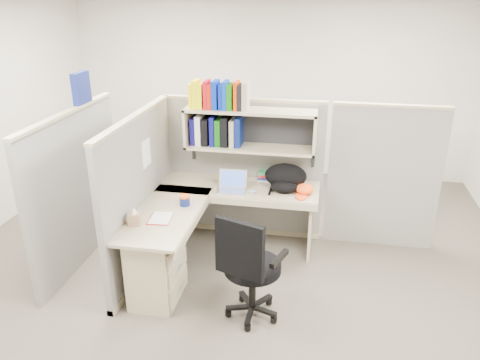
% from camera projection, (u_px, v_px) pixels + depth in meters
% --- Properties ---
extents(ground, '(6.00, 6.00, 0.00)m').
position_uv_depth(ground, '(229.00, 272.00, 4.87)').
color(ground, '#36312A').
rests_on(ground, ground).
extents(room_shell, '(6.00, 6.00, 6.00)m').
position_uv_depth(room_shell, '(227.00, 121.00, 4.25)').
color(room_shell, '#B9B2A7').
rests_on(room_shell, ground).
extents(cubicle, '(3.79, 1.84, 1.95)m').
position_uv_depth(cubicle, '(203.00, 173.00, 5.00)').
color(cubicle, slate).
rests_on(cubicle, ground).
extents(desk, '(1.74, 1.75, 0.73)m').
position_uv_depth(desk, '(181.00, 245.00, 4.51)').
color(desk, tan).
rests_on(desk, ground).
extents(laptop, '(0.31, 0.31, 0.22)m').
position_uv_depth(laptop, '(231.00, 182.00, 4.94)').
color(laptop, '#B3B3B7').
rests_on(laptop, desk).
extents(backpack, '(0.53, 0.47, 0.27)m').
position_uv_depth(backpack, '(285.00, 178.00, 4.97)').
color(backpack, black).
rests_on(backpack, desk).
extents(orange_cap, '(0.24, 0.26, 0.10)m').
position_uv_depth(orange_cap, '(305.00, 189.00, 4.90)').
color(orange_cap, '#F24D15').
rests_on(orange_cap, desk).
extents(snack_canister, '(0.11, 0.11, 0.11)m').
position_uv_depth(snack_canister, '(185.00, 200.00, 4.64)').
color(snack_canister, navy).
rests_on(snack_canister, desk).
extents(tissue_box, '(0.13, 0.13, 0.17)m').
position_uv_depth(tissue_box, '(134.00, 216.00, 4.26)').
color(tissue_box, '#A47A5C').
rests_on(tissue_box, desk).
extents(mouse, '(0.09, 0.06, 0.03)m').
position_uv_depth(mouse, '(252.00, 191.00, 4.94)').
color(mouse, '#8090B5').
rests_on(mouse, desk).
extents(paper_cup, '(0.08, 0.08, 0.10)m').
position_uv_depth(paper_cup, '(241.00, 176.00, 5.26)').
color(paper_cup, silver).
rests_on(paper_cup, desk).
extents(book_stack, '(0.17, 0.22, 0.10)m').
position_uv_depth(book_stack, '(265.00, 175.00, 5.28)').
color(book_stack, gray).
rests_on(book_stack, desk).
extents(loose_paper, '(0.21, 0.27, 0.00)m').
position_uv_depth(loose_paper, '(161.00, 218.00, 4.40)').
color(loose_paper, silver).
rests_on(loose_paper, desk).
extents(task_chair, '(0.60, 0.56, 1.05)m').
position_uv_depth(task_chair, '(250.00, 283.00, 4.05)').
color(task_chair, black).
rests_on(task_chair, ground).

